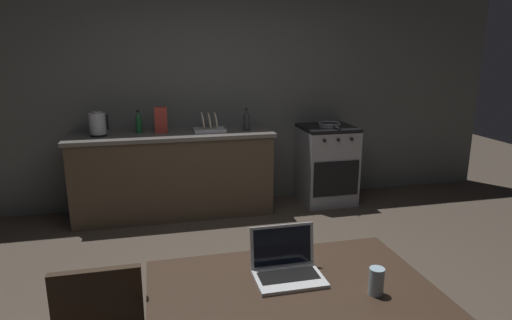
{
  "coord_description": "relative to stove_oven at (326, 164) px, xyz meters",
  "views": [
    {
      "loc": [
        -0.71,
        -2.61,
        1.79
      ],
      "look_at": [
        0.14,
        0.96,
        0.85
      ],
      "focal_mm": 30.77,
      "sensor_mm": 36.0,
      "label": 1
    }
  ],
  "objects": [
    {
      "name": "cereal_box",
      "position": [
        -1.89,
        0.02,
        0.6
      ],
      "size": [
        0.13,
        0.05,
        0.28
      ],
      "color": "#B2382D",
      "rests_on": "kitchen_counter"
    },
    {
      "name": "bottle",
      "position": [
        -0.98,
        -0.05,
        0.57
      ],
      "size": [
        0.07,
        0.07,
        0.24
      ],
      "color": "#2D2D33",
      "rests_on": "kitchen_counter"
    },
    {
      "name": "dining_table",
      "position": [
        -1.4,
        -3.0,
        0.21
      ],
      "size": [
        1.29,
        0.84,
        0.73
      ],
      "color": "#332319",
      "rests_on": "ground_plane"
    },
    {
      "name": "kitchen_counter",
      "position": [
        -1.78,
        0.0,
        0.0
      ],
      "size": [
        2.16,
        0.64,
        0.91
      ],
      "color": "#4C3D2D",
      "rests_on": "ground_plane"
    },
    {
      "name": "bottle_b",
      "position": [
        -2.12,
        0.08,
        0.57
      ],
      "size": [
        0.07,
        0.07,
        0.24
      ],
      "color": "#19592D",
      "rests_on": "kitchen_counter"
    },
    {
      "name": "ground_plane",
      "position": [
        -1.27,
        -2.08,
        -0.46
      ],
      "size": [
        12.0,
        12.0,
        0.0
      ],
      "primitive_type": "plane",
      "color": "#473D33"
    },
    {
      "name": "frying_pan",
      "position": [
        0.01,
        -0.03,
        0.48
      ],
      "size": [
        0.26,
        0.43,
        0.05
      ],
      "color": "gray",
      "rests_on": "stove_oven"
    },
    {
      "name": "electric_kettle",
      "position": [
        -2.53,
        0.0,
        0.58
      ],
      "size": [
        0.19,
        0.17,
        0.25
      ],
      "color": "black",
      "rests_on": "kitchen_counter"
    },
    {
      "name": "stove_oven",
      "position": [
        0.0,
        0.0,
        0.0
      ],
      "size": [
        0.6,
        0.62,
        0.91
      ],
      "color": "gray",
      "rests_on": "ground_plane"
    },
    {
      "name": "drinking_glass",
      "position": [
        -1.06,
        -3.13,
        0.34
      ],
      "size": [
        0.07,
        0.07,
        0.12
      ],
      "color": "#99B7C6",
      "rests_on": "dining_table"
    },
    {
      "name": "back_wall",
      "position": [
        -0.97,
        0.35,
        0.91
      ],
      "size": [
        6.4,
        0.1,
        2.73
      ],
      "primitive_type": "cube",
      "color": "#595C59",
      "rests_on": "ground_plane"
    },
    {
      "name": "dish_rack",
      "position": [
        -1.38,
        0.0,
        0.5
      ],
      "size": [
        0.34,
        0.26,
        0.21
      ],
      "color": "silver",
      "rests_on": "kitchen_counter"
    },
    {
      "name": "laptop",
      "position": [
        -1.4,
        -2.89,
        0.32
      ],
      "size": [
        0.32,
        0.25,
        0.23
      ],
      "rotation": [
        0.0,
        0.0,
        0.07
      ],
      "color": "silver",
      "rests_on": "dining_table"
    }
  ]
}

